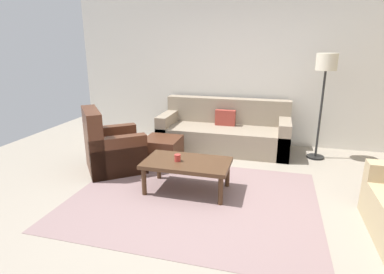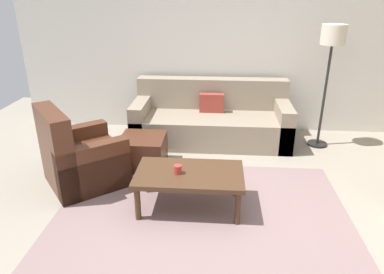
% 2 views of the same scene
% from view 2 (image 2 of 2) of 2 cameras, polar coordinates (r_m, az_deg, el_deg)
% --- Properties ---
extents(ground_plane, '(8.00, 8.00, 0.00)m').
position_cam_2_polar(ground_plane, '(3.64, 1.50, -13.06)').
color(ground_plane, gray).
extents(rear_partition, '(6.00, 0.12, 2.80)m').
position_cam_2_polar(rear_partition, '(5.59, 3.09, 15.28)').
color(rear_partition, silver).
rests_on(rear_partition, ground_plane).
extents(area_rug, '(2.99, 2.34, 0.01)m').
position_cam_2_polar(area_rug, '(3.64, 1.50, -13.01)').
color(area_rug, gray).
rests_on(area_rug, ground_plane).
extents(couch_main, '(2.28, 0.94, 0.88)m').
position_cam_2_polar(couch_main, '(5.36, 3.13, 2.73)').
color(couch_main, gray).
rests_on(couch_main, ground_plane).
extents(armchair_leather, '(1.12, 1.12, 0.95)m').
position_cam_2_polar(armchair_leather, '(4.28, -17.90, -3.60)').
color(armchair_leather, '#4C2819').
rests_on(armchair_leather, ground_plane).
extents(ottoman, '(0.56, 0.56, 0.40)m').
position_cam_2_polar(ottoman, '(4.59, -7.91, -2.32)').
color(ottoman, '#4C2819').
rests_on(ottoman, ground_plane).
extents(coffee_table, '(1.10, 0.64, 0.41)m').
position_cam_2_polar(coffee_table, '(3.63, -0.43, -6.43)').
color(coffee_table, '#472D1C').
rests_on(coffee_table, ground_plane).
extents(cup, '(0.08, 0.08, 0.09)m').
position_cam_2_polar(cup, '(3.57, -2.32, -5.24)').
color(cup, '#B2332D').
rests_on(cup, coffee_table).
extents(lamp_standing, '(0.32, 0.32, 1.71)m').
position_cam_2_polar(lamp_standing, '(5.17, 21.61, 13.24)').
color(lamp_standing, black).
rests_on(lamp_standing, ground_plane).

